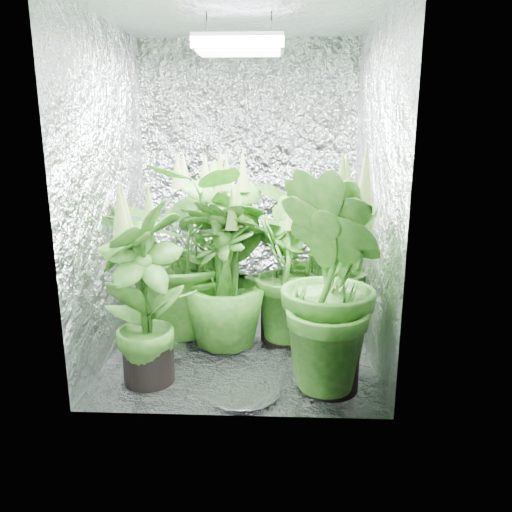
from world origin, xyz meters
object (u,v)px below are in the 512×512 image
object	(u,v)px
plant_f	(145,294)
plant_d	(225,275)
plant_b	(228,251)
plant_e	(319,261)
plant_c	(285,271)
plant_g	(333,284)
grow_lamp	(239,45)
circulation_fan	(330,311)
plant_a	(188,249)

from	to	relation	value
plant_f	plant_d	bearing A→B (deg)	51.46
plant_b	plant_e	world-z (taller)	plant_b
plant_c	plant_g	bearing A→B (deg)	-69.72
plant_c	plant_g	world-z (taller)	plant_g
plant_d	plant_c	bearing A→B (deg)	18.98
grow_lamp	plant_e	distance (m)	1.43
grow_lamp	plant_c	size ratio (longest dim) A/B	0.47
plant_d	plant_g	size ratio (longest dim) A/B	0.81
plant_b	circulation_fan	world-z (taller)	plant_b
plant_b	circulation_fan	bearing A→B (deg)	1.90
plant_c	circulation_fan	xyz separation A→B (m)	(0.32, 0.14, -0.32)
grow_lamp	plant_b	bearing A→B (deg)	112.21
plant_a	plant_f	xyz separation A→B (m)	(-0.11, -0.68, -0.09)
plant_c	plant_a	bearing A→B (deg)	173.35
plant_a	plant_g	bearing A→B (deg)	-39.16
plant_c	circulation_fan	size ratio (longest dim) A/B	2.87
plant_b	plant_c	size ratio (longest dim) A/B	1.17
plant_a	plant_e	world-z (taller)	plant_a
plant_a	plant_b	size ratio (longest dim) A/B	1.01
plant_e	plant_c	bearing A→B (deg)	-151.10
plant_d	plant_f	size ratio (longest dim) A/B	0.93
plant_c	plant_e	bearing A→B (deg)	28.90
plant_a	plant_f	distance (m)	0.70
plant_c	plant_b	bearing A→B (deg)	163.11
plant_b	plant_f	world-z (taller)	plant_b
circulation_fan	plant_d	bearing A→B (deg)	-140.40
plant_d	plant_b	bearing A→B (deg)	90.79
plant_d	plant_e	world-z (taller)	plant_e
circulation_fan	plant_e	bearing A→B (deg)	-154.73
plant_d	circulation_fan	xyz separation A→B (m)	(0.70, 0.27, -0.32)
plant_a	plant_c	distance (m)	0.66
plant_d	circulation_fan	distance (m)	0.81
plant_b	plant_c	distance (m)	0.41
plant_c	plant_g	size ratio (longest dim) A/B	0.83
plant_g	circulation_fan	distance (m)	0.90
plant_a	grow_lamp	bearing A→B (deg)	-30.12
grow_lamp	circulation_fan	distance (m)	1.80
grow_lamp	plant_d	bearing A→B (deg)	174.80
plant_a	plant_d	bearing A→B (deg)	-37.35
plant_b	plant_d	size ratio (longest dim) A/B	1.20
plant_b	plant_a	bearing A→B (deg)	-171.37
plant_b	circulation_fan	xyz separation A→B (m)	(0.70, 0.02, -0.42)
plant_b	plant_d	xyz separation A→B (m)	(0.00, -0.25, -0.10)
plant_f	plant_e	bearing A→B (deg)	36.65
plant_d	plant_f	xyz separation A→B (m)	(-0.38, -0.48, 0.03)
plant_f	plant_c	bearing A→B (deg)	38.76
plant_e	circulation_fan	world-z (taller)	plant_e
plant_b	plant_f	size ratio (longest dim) A/B	1.12
grow_lamp	circulation_fan	xyz separation A→B (m)	(0.60, 0.28, -1.67)
plant_a	plant_d	world-z (taller)	plant_a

